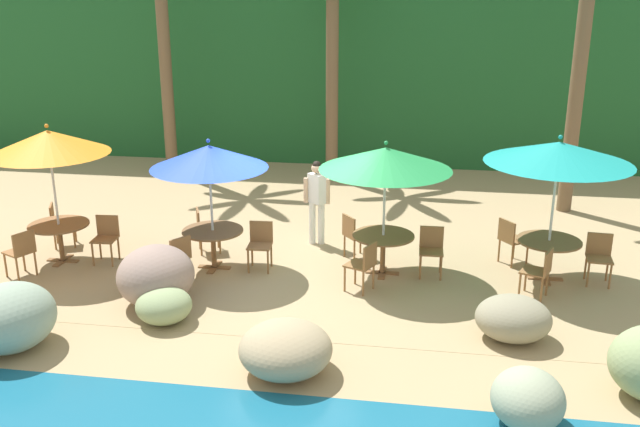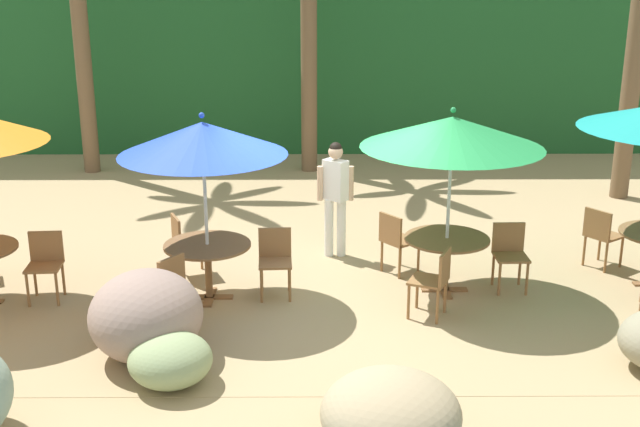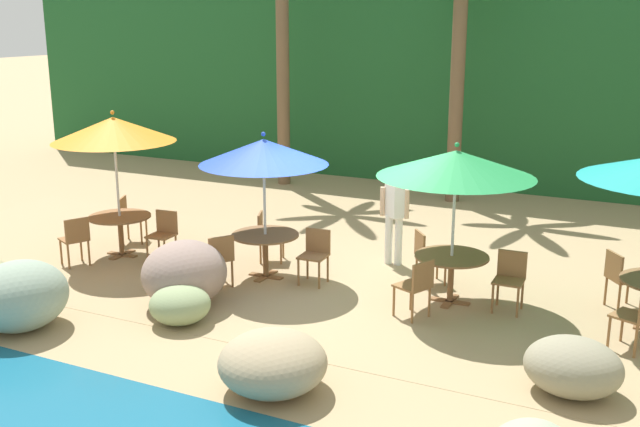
% 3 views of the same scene
% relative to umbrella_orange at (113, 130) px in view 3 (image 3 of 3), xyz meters
% --- Properties ---
extents(ground_plane, '(120.00, 120.00, 0.00)m').
position_rel_umbrella_orange_xyz_m(ground_plane, '(4.42, 0.26, -2.28)').
color(ground_plane, tan).
extents(terrace_deck, '(18.00, 5.20, 0.01)m').
position_rel_umbrella_orange_xyz_m(terrace_deck, '(4.42, 0.26, -2.28)').
color(terrace_deck, tan).
rests_on(terrace_deck, ground).
extents(foliage_backdrop, '(28.00, 2.40, 6.00)m').
position_rel_umbrella_orange_xyz_m(foliage_backdrop, '(4.42, 9.26, 0.72)').
color(foliage_backdrop, '#1E5628').
rests_on(foliage_backdrop, ground).
extents(rock_seawall, '(16.97, 3.70, 1.05)m').
position_rel_umbrella_orange_xyz_m(rock_seawall, '(3.65, -2.86, -1.86)').
color(rock_seawall, tan).
rests_on(rock_seawall, ground).
extents(umbrella_orange, '(2.13, 2.13, 2.61)m').
position_rel_umbrella_orange_xyz_m(umbrella_orange, '(0.00, 0.00, 0.00)').
color(umbrella_orange, silver).
rests_on(umbrella_orange, ground).
extents(dining_table_orange, '(1.10, 1.10, 0.74)m').
position_rel_umbrella_orange_xyz_m(dining_table_orange, '(0.00, 0.00, -1.66)').
color(dining_table_orange, brown).
rests_on(dining_table_orange, ground).
extents(chair_orange_seaward, '(0.45, 0.46, 0.87)m').
position_rel_umbrella_orange_xyz_m(chair_orange_seaward, '(0.84, 0.15, -1.77)').
color(chair_orange_seaward, olive).
rests_on(chair_orange_seaward, ground).
extents(chair_orange_inland, '(0.56, 0.56, 0.87)m').
position_rel_umbrella_orange_xyz_m(chair_orange_inland, '(-0.42, 0.74, -1.77)').
color(chair_orange_inland, olive).
rests_on(chair_orange_inland, ground).
extents(chair_orange_left, '(0.57, 0.56, 0.87)m').
position_rel_umbrella_orange_xyz_m(chair_orange_left, '(-0.29, -0.80, -1.77)').
color(chair_orange_left, olive).
rests_on(chair_orange_left, ground).
extents(umbrella_blue, '(2.07, 2.07, 2.41)m').
position_rel_umbrella_orange_xyz_m(umbrella_blue, '(2.91, 0.13, -0.19)').
color(umbrella_blue, silver).
rests_on(umbrella_blue, ground).
extents(dining_table_blue, '(1.10, 1.10, 0.74)m').
position_rel_umbrella_orange_xyz_m(dining_table_blue, '(2.91, 0.13, -1.66)').
color(dining_table_blue, brown).
rests_on(dining_table_blue, ground).
extents(chair_blue_seaward, '(0.44, 0.45, 0.87)m').
position_rel_umbrella_orange_xyz_m(chair_blue_seaward, '(3.75, 0.27, -1.77)').
color(chair_blue_seaward, olive).
rests_on(chair_blue_seaward, ground).
extents(chair_blue_inland, '(0.56, 0.55, 0.87)m').
position_rel_umbrella_orange_xyz_m(chair_blue_inland, '(2.50, 0.88, -1.77)').
color(chair_blue_inland, olive).
rests_on(chair_blue_inland, ground).
extents(chair_blue_left, '(0.59, 0.59, 0.87)m').
position_rel_umbrella_orange_xyz_m(chair_blue_left, '(2.50, -0.62, -1.77)').
color(chair_blue_left, olive).
rests_on(chair_blue_left, ground).
extents(umbrella_green, '(2.29, 2.29, 2.43)m').
position_rel_umbrella_orange_xyz_m(umbrella_green, '(5.96, 0.35, -0.16)').
color(umbrella_green, silver).
rests_on(umbrella_green, ground).
extents(dining_table_green, '(1.10, 1.10, 0.74)m').
position_rel_umbrella_orange_xyz_m(dining_table_green, '(5.96, 0.35, -1.66)').
color(dining_table_green, brown).
rests_on(dining_table_green, ground).
extents(chair_green_seaward, '(0.43, 0.44, 0.87)m').
position_rel_umbrella_orange_xyz_m(chair_green_seaward, '(6.81, 0.46, -1.77)').
color(chair_green_seaward, olive).
rests_on(chair_green_seaward, ground).
extents(chair_green_inland, '(0.60, 0.59, 0.87)m').
position_rel_umbrella_orange_xyz_m(chair_green_inland, '(5.37, 0.97, -1.77)').
color(chair_green_inland, olive).
rests_on(chair_green_inland, ground).
extents(chair_green_left, '(0.56, 0.56, 0.87)m').
position_rel_umbrella_orange_xyz_m(chair_green_left, '(5.71, -0.46, -1.77)').
color(chair_green_left, olive).
rests_on(chair_green_left, ground).
extents(chair_teal_inland, '(0.59, 0.59, 0.87)m').
position_rel_umbrella_orange_xyz_m(chair_teal_inland, '(8.24, 1.17, -1.77)').
color(chair_teal_inland, olive).
rests_on(chair_teal_inland, ground).
extents(chair_teal_left, '(0.55, 0.55, 0.87)m').
position_rel_umbrella_orange_xyz_m(chair_teal_left, '(8.58, -0.29, -1.77)').
color(chair_teal_left, olive).
rests_on(chair_teal_left, ground).
extents(palm_tree_second, '(3.16, 3.04, 5.36)m').
position_rel_umbrella_orange_xyz_m(palm_tree_second, '(4.16, 6.66, 1.35)').
color(palm_tree_second, brown).
rests_on(palm_tree_second, ground).
extents(waiter_in_white, '(0.52, 0.37, 1.70)m').
position_rel_umbrella_orange_xyz_m(waiter_in_white, '(4.55, 1.68, -1.29)').
color(waiter_in_white, white).
rests_on(waiter_in_white, ground).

